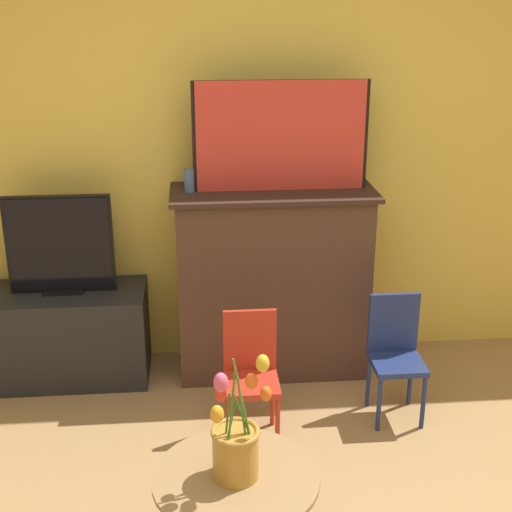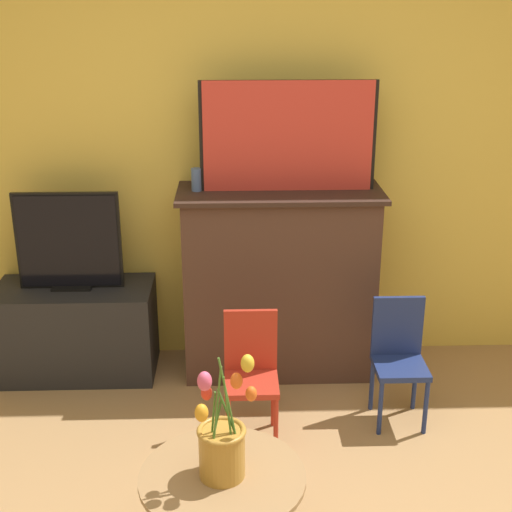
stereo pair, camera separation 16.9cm
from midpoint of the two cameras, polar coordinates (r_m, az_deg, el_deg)
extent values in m
cube|color=#EAC651|center=(4.14, -1.96, 9.48)|extent=(8.00, 0.06, 2.70)
cube|color=#4C3328|center=(4.14, 0.13, -2.07)|extent=(1.08, 0.45, 1.10)
cube|color=#35231C|center=(3.96, 0.15, 5.10)|extent=(1.14, 0.49, 0.02)
cube|color=black|center=(3.91, 0.73, 9.58)|extent=(0.96, 0.02, 0.60)
cube|color=red|center=(3.90, 0.75, 9.55)|extent=(0.92, 0.02, 0.60)
cylinder|color=#4C6699|center=(3.93, -6.59, 6.01)|extent=(0.06, 0.06, 0.13)
cube|color=#232326|center=(4.31, -15.85, -6.08)|extent=(0.90, 0.44, 0.54)
cube|color=black|center=(4.20, -16.22, -2.68)|extent=(0.22, 0.12, 0.01)
cube|color=black|center=(4.11, -16.56, 0.89)|extent=(0.59, 0.02, 0.56)
cube|color=black|center=(4.10, -16.59, 0.85)|extent=(0.56, 0.02, 0.53)
cylinder|color=#B22D1E|center=(3.56, -3.49, -13.54)|extent=(0.02, 0.02, 0.30)
cylinder|color=#B22D1E|center=(3.57, 0.35, -13.38)|extent=(0.02, 0.02, 0.30)
cylinder|color=#B22D1E|center=(3.75, -3.60, -11.56)|extent=(0.02, 0.02, 0.30)
cylinder|color=#B22D1E|center=(3.76, 0.01, -11.41)|extent=(0.02, 0.02, 0.30)
cube|color=#B22D1E|center=(3.57, -1.71, -10.20)|extent=(0.27, 0.27, 0.03)
cube|color=#B22D1E|center=(3.59, -1.86, -6.75)|extent=(0.27, 0.02, 0.33)
cylinder|color=navy|center=(3.76, 8.53, -11.68)|extent=(0.02, 0.02, 0.30)
cylinder|color=navy|center=(3.82, 11.99, -11.40)|extent=(0.02, 0.02, 0.30)
cylinder|color=navy|center=(3.95, 7.76, -9.91)|extent=(0.02, 0.02, 0.30)
cylinder|color=navy|center=(4.01, 11.05, -9.67)|extent=(0.02, 0.02, 0.30)
cube|color=navy|center=(3.80, 9.99, -8.49)|extent=(0.27, 0.27, 0.03)
cube|color=navy|center=(3.82, 9.70, -5.27)|extent=(0.27, 0.02, 0.33)
cylinder|color=#99754C|center=(2.77, -3.45, -17.32)|extent=(0.63, 0.63, 0.02)
cylinder|color=#B78433|center=(2.70, -3.50, -15.56)|extent=(0.17, 0.17, 0.19)
torus|color=#B78433|center=(2.65, -3.54, -13.89)|extent=(0.18, 0.18, 0.02)
cylinder|color=#477A2D|center=(2.59, -2.99, -12.59)|extent=(0.04, 0.03, 0.29)
ellipsoid|color=orange|center=(2.50, -2.33, -10.00)|extent=(0.04, 0.04, 0.06)
cylinder|color=#477A2D|center=(2.58, -2.96, -11.84)|extent=(0.07, 0.03, 0.36)
ellipsoid|color=gold|center=(2.47, -1.45, -8.61)|extent=(0.05, 0.05, 0.07)
cylinder|color=#477A2D|center=(2.61, -2.91, -12.92)|extent=(0.09, 0.02, 0.23)
ellipsoid|color=orange|center=(2.55, -1.15, -10.98)|extent=(0.04, 0.04, 0.06)
cylinder|color=#477A2D|center=(2.62, -4.22, -13.08)|extent=(0.03, 0.01, 0.23)
ellipsoid|color=red|center=(2.55, -4.76, -10.98)|extent=(0.04, 0.04, 0.06)
cylinder|color=#477A2D|center=(2.57, -3.92, -12.39)|extent=(0.04, 0.07, 0.33)
ellipsoid|color=#E0517A|center=(2.44, -4.85, -10.07)|extent=(0.05, 0.05, 0.07)
cylinder|color=#477A2D|center=(2.61, -4.01, -13.56)|extent=(0.05, 0.06, 0.19)
ellipsoid|color=orange|center=(2.52, -5.10, -12.53)|extent=(0.05, 0.05, 0.07)
camera|label=1|loc=(0.08, -91.46, -0.54)|focal=50.00mm
camera|label=2|loc=(0.08, 88.54, 0.54)|focal=50.00mm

